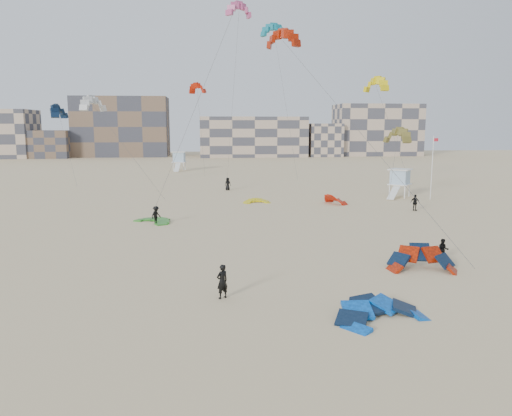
{
  "coord_description": "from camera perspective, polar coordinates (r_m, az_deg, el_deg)",
  "views": [
    {
      "loc": [
        -3.71,
        -24.6,
        9.44
      ],
      "look_at": [
        -0.78,
        6.0,
        4.34
      ],
      "focal_mm": 35.0,
      "sensor_mm": 36.0,
      "label": 1
    }
  ],
  "objects": [
    {
      "name": "condo_fill_right",
      "position": [
        156.78,
        7.77,
        7.71
      ],
      "size": [
        10.0,
        10.0,
        10.0
      ],
      "primitive_type": "cube",
      "color": "tan",
      "rests_on": "ground"
    },
    {
      "name": "kite_ground_red_far",
      "position": [
        61.71,
        9.02,
        0.5
      ],
      "size": [
        4.5,
        4.43,
        3.29
      ],
      "primitive_type": null,
      "rotation": [
        0.69,
        0.0,
        1.99
      ],
      "color": "red",
      "rests_on": "ground"
    },
    {
      "name": "kite_fly_yellow",
      "position": [
        80.48,
        13.56,
        13.42
      ],
      "size": [
        8.32,
        5.73,
        15.96
      ],
      "rotation": [
        0.0,
        0.0,
        -1.08
      ],
      "color": "yellow",
      "rests_on": "ground"
    },
    {
      "name": "lifeguard_tower_far",
      "position": [
        106.81,
        -8.76,
        5.32
      ],
      "size": [
        3.18,
        5.69,
        4.03
      ],
      "rotation": [
        0.0,
        0.0,
        -0.12
      ],
      "color": "white",
      "rests_on": "ground"
    },
    {
      "name": "kitesurfer_b",
      "position": [
        37.69,
        20.59,
        -4.49
      ],
      "size": [
        0.93,
        0.84,
        1.55
      ],
      "primitive_type": "imported",
      "rotation": [
        0.0,
        0.0,
        -0.41
      ],
      "color": "black",
      "rests_on": "ground"
    },
    {
      "name": "kite_ground_orange",
      "position": [
        34.91,
        18.42,
        -6.77
      ],
      "size": [
        5.16,
        5.18,
        4.39
      ],
      "primitive_type": null,
      "rotation": [
        0.76,
        0.0,
        -0.18
      ],
      "color": "red",
      "rests_on": "ground"
    },
    {
      "name": "lifeguard_tower_near",
      "position": [
        69.04,
        16.12,
        2.75
      ],
      "size": [
        3.74,
        5.65,
        3.76
      ],
      "rotation": [
        0.0,
        0.0,
        -0.68
      ],
      "color": "white",
      "rests_on": "ground"
    },
    {
      "name": "kitesurfer_f",
      "position": [
        82.99,
        16.75,
        3.14
      ],
      "size": [
        0.62,
        1.75,
        1.87
      ],
      "primitive_type": "imported",
      "rotation": [
        0.0,
        0.0,
        -1.61
      ],
      "color": "black",
      "rests_on": "ground"
    },
    {
      "name": "kite_fly_pink",
      "position": [
        71.42,
        -1.95,
        21.58
      ],
      "size": [
        4.83,
        6.2,
        24.59
      ],
      "rotation": [
        0.0,
        0.0,
        0.53
      ],
      "color": "#CA5182",
      "rests_on": "ground"
    },
    {
      "name": "kitesurfer_main",
      "position": [
        27.78,
        -3.88,
        -8.37
      ],
      "size": [
        0.84,
        0.77,
        1.93
      ],
      "primitive_type": "imported",
      "rotation": [
        0.0,
        0.0,
        3.72
      ],
      "color": "black",
      "rests_on": "ground"
    },
    {
      "name": "condo_east",
      "position": [
        165.56,
        13.62,
        8.66
      ],
      "size": [
        26.0,
        14.0,
        16.0
      ],
      "primitive_type": "cube",
      "color": "tan",
      "rests_on": "ground"
    },
    {
      "name": "kite_fly_teal_b",
      "position": [
        84.96,
        2.08,
        19.49
      ],
      "size": [
        5.57,
        7.46,
        24.78
      ],
      "rotation": [
        0.0,
        0.0,
        0.16
      ],
      "color": "teal",
      "rests_on": "ground"
    },
    {
      "name": "kite_ground_green",
      "position": [
        50.32,
        -11.62,
        -1.59
      ],
      "size": [
        5.41,
        5.42,
        0.84
      ],
      "primitive_type": null,
      "rotation": [
        0.08,
        0.0,
        -0.77
      ],
      "color": "green",
      "rests_on": "ground"
    },
    {
      "name": "kite_fly_red",
      "position": [
        82.92,
        -6.72,
        13.33
      ],
      "size": [
        4.58,
        4.57,
        15.5
      ],
      "rotation": [
        0.0,
        0.0,
        2.34
      ],
      "color": "red",
      "rests_on": "ground"
    },
    {
      "name": "ground",
      "position": [
        26.61,
        2.96,
        -11.38
      ],
      "size": [
        320.0,
        320.0,
        0.0
      ],
      "primitive_type": "plane",
      "color": "beige",
      "rests_on": "ground"
    },
    {
      "name": "kite_fly_grey",
      "position": [
        60.75,
        -18.14,
        11.12
      ],
      "size": [
        10.4,
        4.82,
        11.98
      ],
      "rotation": [
        0.0,
        0.0,
        0.96
      ],
      "color": "silver",
      "rests_on": "ground"
    },
    {
      "name": "kitesurfer_e",
      "position": [
        73.64,
        -3.25,
        2.77
      ],
      "size": [
        1.07,
        0.89,
        1.88
      ],
      "primitive_type": "imported",
      "rotation": [
        0.0,
        0.0,
        0.37
      ],
      "color": "black",
      "rests_on": "ground"
    },
    {
      "name": "condo_west_b",
      "position": [
        160.76,
        -15.07,
        8.95
      ],
      "size": [
        28.0,
        14.0,
        18.0
      ],
      "primitive_type": "cube",
      "color": "brown",
      "rests_on": "ground"
    },
    {
      "name": "kitesurfer_d",
      "position": [
        58.49,
        17.73,
        0.59
      ],
      "size": [
        1.06,
        1.09,
        1.83
      ],
      "primitive_type": "imported",
      "rotation": [
        0.0,
        0.0,
        2.31
      ],
      "color": "black",
      "rests_on": "ground"
    },
    {
      "name": "condo_mid",
      "position": [
        155.24,
        -0.4,
        8.15
      ],
      "size": [
        32.0,
        16.0,
        12.0
      ],
      "primitive_type": "cube",
      "color": "tan",
      "rests_on": "ground"
    },
    {
      "name": "kite_ground_blue",
      "position": [
        25.95,
        14.19,
        -12.22
      ],
      "size": [
        6.48,
        6.62,
        2.85
      ],
      "primitive_type": null,
      "rotation": [
        0.3,
        0.0,
        0.37
      ],
      "color": "#046BF7",
      "rests_on": "ground"
    },
    {
      "name": "flagpole",
      "position": [
        67.83,
        19.49,
        4.51
      ],
      "size": [
        0.66,
        0.1,
        8.15
      ],
      "color": "white",
      "rests_on": "ground"
    },
    {
      "name": "kite_ground_yellow",
      "position": [
        61.63,
        0.08,
        0.61
      ],
      "size": [
        3.36,
        3.54,
        1.56
      ],
      "primitive_type": null,
      "rotation": [
        0.24,
        0.0,
        0.09
      ],
      "color": "yellow",
      "rests_on": "ground"
    },
    {
      "name": "kite_fly_olive",
      "position": [
        64.59,
        15.87,
        7.83
      ],
      "size": [
        5.12,
        7.34,
        8.58
      ],
      "rotation": [
        0.0,
        0.0,
        -1.06
      ],
      "color": "brown",
      "rests_on": "ground"
    },
    {
      "name": "kitesurfer_c",
      "position": [
        49.07,
        -11.35,
        -0.8
      ],
      "size": [
        1.21,
        1.32,
        1.78
      ],
      "primitive_type": "imported",
      "rotation": [
        0.0,
        0.0,
        0.94
      ],
      "color": "black",
      "rests_on": "ground"
    },
    {
      "name": "condo_fill_left",
      "position": [
        159.56,
        -22.49,
        6.76
      ],
      "size": [
        12.0,
        10.0,
        8.0
      ],
      "primitive_type": "cube",
      "color": "brown",
      "rests_on": "ground"
    },
    {
      "name": "kite_fly_orange",
      "position": [
        59.45,
        3.07,
        18.57
      ],
      "size": [
        9.8,
        33.35,
        19.17
      ],
      "rotation": [
        0.0,
        0.0,
        -0.57
      ],
      "color": "red",
      "rests_on": "ground"
    },
    {
      "name": "kite_fly_navy",
      "position": [
        77.28,
        -21.63,
        10.09
      ],
      "size": [
        4.82,
        5.05,
        11.7
      ],
      "rotation": [
        0.0,
        0.0,
        1.47
      ],
      "color": "#0C1D38",
      "rests_on": "ground"
    }
  ]
}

